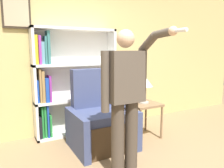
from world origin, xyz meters
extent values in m
cube|color=tan|center=(0.00, 2.03, 1.40)|extent=(8.00, 0.06, 2.80)
cube|color=#33281E|center=(-1.10, 1.98, 2.05)|extent=(0.41, 0.04, 0.51)
cube|color=tan|center=(-1.10, 1.96, 2.05)|extent=(0.35, 0.01, 0.45)
cube|color=white|center=(-0.92, 1.85, 0.92)|extent=(0.04, 0.28, 1.83)
cube|color=white|center=(0.47, 1.85, 0.92)|extent=(0.04, 0.28, 1.83)
cube|color=white|center=(-0.23, 1.98, 0.92)|extent=(1.43, 0.01, 1.83)
cube|color=white|center=(-0.23, 1.85, 0.02)|extent=(1.43, 0.28, 0.04)
cube|color=white|center=(-0.23, 1.85, 0.61)|extent=(1.43, 0.28, 0.04)
cube|color=white|center=(-0.23, 1.85, 1.22)|extent=(1.43, 0.28, 0.04)
cube|color=white|center=(-0.23, 1.85, 1.81)|extent=(1.43, 0.28, 0.04)
cube|color=black|center=(-0.87, 1.85, 0.22)|extent=(0.04, 0.22, 0.36)
cube|color=#238438|center=(-0.83, 1.85, 0.30)|extent=(0.03, 0.19, 0.51)
cube|color=#238438|center=(-0.79, 1.85, 0.30)|extent=(0.04, 0.19, 0.52)
cube|color=#1E47B2|center=(-0.75, 1.85, 0.31)|extent=(0.03, 0.23, 0.55)
cube|color=#238438|center=(-0.71, 1.85, 0.22)|extent=(0.03, 0.21, 0.36)
cube|color=#1E47B2|center=(-0.88, 1.85, 0.81)|extent=(0.03, 0.17, 0.36)
cube|color=#9E7A47|center=(-0.84, 1.85, 0.90)|extent=(0.03, 0.22, 0.54)
cube|color=#9E7A47|center=(-0.80, 1.85, 0.89)|extent=(0.04, 0.22, 0.51)
cube|color=#1E47B2|center=(-0.74, 1.85, 0.83)|extent=(0.05, 0.23, 0.39)
cube|color=purple|center=(-0.69, 1.85, 0.84)|extent=(0.03, 0.22, 0.43)
cube|color=gold|center=(-0.87, 1.85, 1.47)|extent=(0.05, 0.16, 0.46)
cube|color=purple|center=(-0.82, 1.85, 1.47)|extent=(0.04, 0.21, 0.45)
cube|color=#5B99A8|center=(-0.77, 1.85, 1.42)|extent=(0.05, 0.15, 0.36)
cube|color=#337070|center=(-0.73, 1.85, 1.46)|extent=(0.03, 0.18, 0.44)
cube|color=#337070|center=(-0.68, 1.85, 1.51)|extent=(0.04, 0.19, 0.53)
cube|color=#4C3823|center=(-0.09, 1.11, 0.22)|extent=(0.70, 0.74, 0.45)
cube|color=#3D4770|center=(-0.09, 1.07, 0.51)|extent=(0.66, 0.62, 0.12)
cube|color=#3D4770|center=(-0.09, 1.44, 0.70)|extent=(0.70, 0.16, 0.95)
cube|color=#3D4770|center=(-0.49, 1.11, 0.29)|extent=(0.10, 0.82, 0.59)
cube|color=#3D4770|center=(0.31, 1.11, 0.29)|extent=(0.10, 0.82, 0.59)
cylinder|color=#473D33|center=(-0.26, 0.33, 0.45)|extent=(0.15, 0.15, 0.89)
cylinder|color=#473D33|center=(-0.08, 0.33, 0.45)|extent=(0.15, 0.15, 0.89)
cube|color=#51473D|center=(-0.17, 0.33, 1.18)|extent=(0.41, 0.24, 0.57)
sphere|color=#DBAD89|center=(-0.17, 0.33, 1.59)|extent=(0.20, 0.20, 0.20)
cylinder|color=#51473D|center=(-0.42, 0.33, 1.13)|extent=(0.09, 0.09, 0.66)
cylinder|color=#51473D|center=(0.05, 0.21, 1.54)|extent=(0.09, 0.28, 0.23)
cylinder|color=#51473D|center=(0.05, -0.03, 1.63)|extent=(0.08, 0.27, 0.10)
sphere|color=#DBAD89|center=(0.05, -0.16, 1.64)|extent=(0.09, 0.09, 0.09)
cylinder|color=white|center=(0.05, -0.26, 1.64)|extent=(0.04, 0.15, 0.04)
cube|color=#846647|center=(0.71, 1.16, 0.57)|extent=(0.49, 0.49, 0.04)
cylinder|color=#846647|center=(0.49, 0.94, 0.28)|extent=(0.04, 0.04, 0.55)
cylinder|color=#846647|center=(0.93, 0.94, 0.28)|extent=(0.04, 0.04, 0.55)
cylinder|color=#846647|center=(0.49, 1.37, 0.28)|extent=(0.04, 0.04, 0.55)
cylinder|color=#846647|center=(0.93, 1.37, 0.28)|extent=(0.04, 0.04, 0.55)
cylinder|color=#B7B2A8|center=(0.71, 1.16, 0.60)|extent=(0.17, 0.17, 0.02)
cylinder|color=#B7B2A8|center=(0.71, 1.16, 0.74)|extent=(0.04, 0.04, 0.26)
cone|color=beige|center=(0.71, 1.16, 0.97)|extent=(0.29, 0.29, 0.19)
camera|label=1|loc=(-1.44, -1.74, 1.47)|focal=35.00mm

